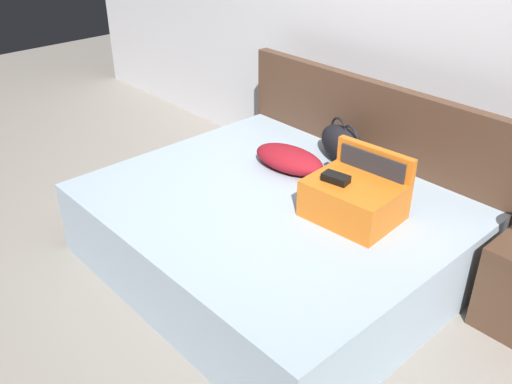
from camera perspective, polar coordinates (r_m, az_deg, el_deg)
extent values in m
plane|color=gray|center=(3.37, -3.42, -10.25)|extent=(12.00, 12.00, 0.00)
cube|color=silver|center=(3.93, 15.64, 16.00)|extent=(8.00, 0.10, 2.60)
cube|color=#99ADBC|center=(3.43, 1.62, -4.24)|extent=(2.10, 1.75, 0.49)
cube|color=#4C3323|center=(3.92, 11.37, 4.06)|extent=(2.14, 0.08, 1.01)
cube|color=#D16619|center=(3.11, 9.77, -0.93)|extent=(0.51, 0.40, 0.22)
cube|color=#28282D|center=(3.10, 9.82, -0.40)|extent=(0.45, 0.35, 0.15)
cube|color=black|center=(3.06, 8.19, 1.38)|extent=(0.16, 0.10, 0.05)
cube|color=#D16619|center=(3.23, 11.93, 1.54)|extent=(0.49, 0.08, 0.37)
cube|color=#28282D|center=(3.21, 11.66, 1.37)|extent=(0.41, 0.04, 0.31)
ellipsoid|color=black|center=(3.74, 8.96, 4.72)|extent=(0.52, 0.36, 0.24)
torus|color=black|center=(3.77, 8.49, 6.05)|extent=(0.20, 0.09, 0.21)
torus|color=black|center=(3.65, 9.61, 5.21)|extent=(0.20, 0.09, 0.21)
ellipsoid|color=maroon|center=(3.61, 3.40, 3.40)|extent=(0.53, 0.32, 0.15)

